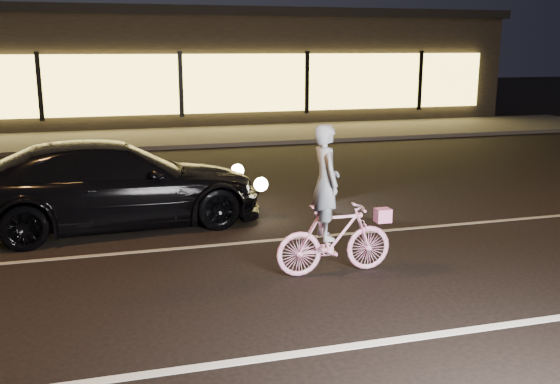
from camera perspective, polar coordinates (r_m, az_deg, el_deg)
name	(u,v)px	position (r m, az deg, el deg)	size (l,w,h in m)	color
ground	(337,287)	(7.70, 5.24, -8.60)	(90.00, 90.00, 0.00)	black
lane_stripe_near	(391,341)	(6.45, 10.16, -13.24)	(60.00, 0.12, 0.01)	silver
lane_stripe_far	(290,239)	(9.49, 0.90, -4.30)	(60.00, 0.10, 0.01)	gray
sidewalk	(190,137)	(20.03, -8.26, 5.02)	(30.00, 4.00, 0.12)	#383533
storefront	(167,65)	(25.77, -10.26, 11.40)	(25.40, 8.42, 4.20)	black
cyclist	(332,222)	(7.91, 4.79, -2.73)	(1.54, 0.53, 1.94)	#EE318C
sedan	(114,184)	(10.36, -14.95, 0.70)	(4.94, 2.40, 1.39)	black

